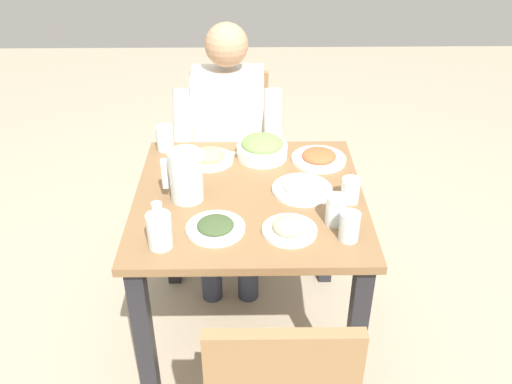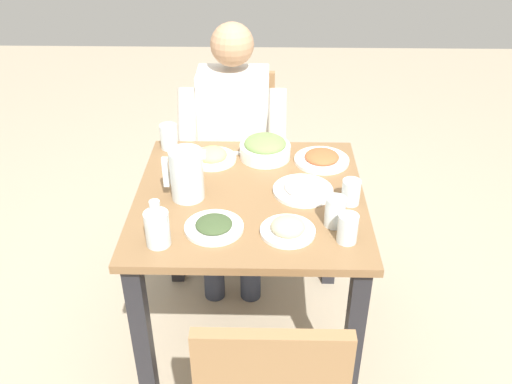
{
  "view_description": "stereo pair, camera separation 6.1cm",
  "coord_description": "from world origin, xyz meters",
  "px_view_note": "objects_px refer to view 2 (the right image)",
  "views": [
    {
      "loc": [
        0.0,
        1.74,
        1.84
      ],
      "look_at": [
        -0.02,
        0.0,
        0.75
      ],
      "focal_mm": 39.18,
      "sensor_mm": 36.0,
      "label": 1
    },
    {
      "loc": [
        -0.06,
        1.74,
        1.84
      ],
      "look_at": [
        -0.02,
        0.0,
        0.75
      ],
      "focal_mm": 39.18,
      "sensor_mm": 36.0,
      "label": 2
    }
  ],
  "objects_px": {
    "dining_table": "(250,223)",
    "diner_near": "(233,145)",
    "water_pitcher": "(187,174)",
    "plate_dolmas": "(214,226)",
    "plate_beans": "(288,228)",
    "plate_yoghurt": "(303,188)",
    "oil_carafe": "(157,230)",
    "plate_fries": "(212,156)",
    "water_glass_center": "(335,212)",
    "water_glass_far_right": "(348,228)",
    "plate_rice_curry": "(322,158)",
    "water_glass_by_pitcher": "(169,137)",
    "salad_bowl": "(265,148)",
    "water_glass_near_right": "(351,192)",
    "chair_near": "(236,152)"
  },
  "relations": [
    {
      "from": "dining_table",
      "to": "diner_near",
      "type": "relative_size",
      "value": 0.71
    },
    {
      "from": "dining_table",
      "to": "water_pitcher",
      "type": "relative_size",
      "value": 4.44
    },
    {
      "from": "plate_dolmas",
      "to": "plate_beans",
      "type": "bearing_deg",
      "value": 176.36
    },
    {
      "from": "plate_yoghurt",
      "to": "plate_beans",
      "type": "bearing_deg",
      "value": 76.03
    },
    {
      "from": "plate_beans",
      "to": "oil_carafe",
      "type": "distance_m",
      "value": 0.43
    },
    {
      "from": "water_pitcher",
      "to": "oil_carafe",
      "type": "distance_m",
      "value": 0.29
    },
    {
      "from": "diner_near",
      "to": "plate_dolmas",
      "type": "distance_m",
      "value": 0.76
    },
    {
      "from": "plate_fries",
      "to": "water_glass_center",
      "type": "height_order",
      "value": "water_glass_center"
    },
    {
      "from": "plate_fries",
      "to": "water_glass_far_right",
      "type": "bearing_deg",
      "value": 132.36
    },
    {
      "from": "plate_yoghurt",
      "to": "plate_rice_curry",
      "type": "bearing_deg",
      "value": -110.65
    },
    {
      "from": "plate_fries",
      "to": "plate_dolmas",
      "type": "xyz_separation_m",
      "value": [
        -0.05,
        0.48,
        -0.01
      ]
    },
    {
      "from": "water_glass_by_pitcher",
      "to": "diner_near",
      "type": "bearing_deg",
      "value": -145.28
    },
    {
      "from": "plate_dolmas",
      "to": "water_glass_far_right",
      "type": "distance_m",
      "value": 0.44
    },
    {
      "from": "plate_fries",
      "to": "water_glass_by_pitcher",
      "type": "bearing_deg",
      "value": -28.47
    },
    {
      "from": "salad_bowl",
      "to": "plate_dolmas",
      "type": "bearing_deg",
      "value": 71.69
    },
    {
      "from": "plate_beans",
      "to": "water_glass_by_pitcher",
      "type": "distance_m",
      "value": 0.77
    },
    {
      "from": "water_pitcher",
      "to": "plate_beans",
      "type": "distance_m",
      "value": 0.42
    },
    {
      "from": "water_pitcher",
      "to": "water_glass_near_right",
      "type": "relative_size",
      "value": 2.04
    },
    {
      "from": "diner_near",
      "to": "plate_fries",
      "type": "distance_m",
      "value": 0.31
    },
    {
      "from": "chair_near",
      "to": "salad_bowl",
      "type": "bearing_deg",
      "value": 107.91
    },
    {
      "from": "plate_yoghurt",
      "to": "water_glass_by_pitcher",
      "type": "xyz_separation_m",
      "value": [
        0.55,
        -0.34,
        0.04
      ]
    },
    {
      "from": "plate_yoghurt",
      "to": "water_glass_center",
      "type": "bearing_deg",
      "value": 115.03
    },
    {
      "from": "plate_fries",
      "to": "plate_dolmas",
      "type": "height_order",
      "value": "plate_fries"
    },
    {
      "from": "plate_fries",
      "to": "plate_yoghurt",
      "type": "distance_m",
      "value": 0.43
    },
    {
      "from": "chair_near",
      "to": "water_glass_near_right",
      "type": "distance_m",
      "value": 0.95
    },
    {
      "from": "chair_near",
      "to": "plate_beans",
      "type": "height_order",
      "value": "chair_near"
    },
    {
      "from": "water_glass_by_pitcher",
      "to": "water_glass_near_right",
      "type": "xyz_separation_m",
      "value": [
        -0.71,
        0.41,
        -0.01
      ]
    },
    {
      "from": "chair_near",
      "to": "water_glass_near_right",
      "type": "height_order",
      "value": "chair_near"
    },
    {
      "from": "dining_table",
      "to": "salad_bowl",
      "type": "xyz_separation_m",
      "value": [
        -0.05,
        -0.29,
        0.17
      ]
    },
    {
      "from": "salad_bowl",
      "to": "plate_rice_curry",
      "type": "height_order",
      "value": "salad_bowl"
    },
    {
      "from": "water_glass_far_right",
      "to": "plate_beans",
      "type": "bearing_deg",
      "value": -11.62
    },
    {
      "from": "dining_table",
      "to": "water_pitcher",
      "type": "height_order",
      "value": "water_pitcher"
    },
    {
      "from": "salad_bowl",
      "to": "oil_carafe",
      "type": "relative_size",
      "value": 1.27
    },
    {
      "from": "chair_near",
      "to": "water_glass_center",
      "type": "xyz_separation_m",
      "value": [
        -0.39,
        0.93,
        0.28
      ]
    },
    {
      "from": "chair_near",
      "to": "oil_carafe",
      "type": "relative_size",
      "value": 5.44
    },
    {
      "from": "dining_table",
      "to": "plate_rice_curry",
      "type": "xyz_separation_m",
      "value": [
        -0.28,
        -0.25,
        0.15
      ]
    },
    {
      "from": "diner_near",
      "to": "plate_dolmas",
      "type": "relative_size",
      "value": 5.96
    },
    {
      "from": "chair_near",
      "to": "plate_fries",
      "type": "relative_size",
      "value": 4.6
    },
    {
      "from": "water_glass_by_pitcher",
      "to": "oil_carafe",
      "type": "relative_size",
      "value": 0.65
    },
    {
      "from": "plate_fries",
      "to": "water_glass_far_right",
      "type": "xyz_separation_m",
      "value": [
        -0.48,
        0.53,
        0.03
      ]
    },
    {
      "from": "salad_bowl",
      "to": "water_glass_center",
      "type": "relative_size",
      "value": 1.95
    },
    {
      "from": "dining_table",
      "to": "oil_carafe",
      "type": "distance_m",
      "value": 0.46
    },
    {
      "from": "chair_near",
      "to": "water_glass_far_right",
      "type": "bearing_deg",
      "value": 112.26
    },
    {
      "from": "water_pitcher",
      "to": "water_glass_center",
      "type": "relative_size",
      "value": 1.78
    },
    {
      "from": "salad_bowl",
      "to": "plate_beans",
      "type": "height_order",
      "value": "salad_bowl"
    },
    {
      "from": "plate_rice_curry",
      "to": "water_glass_near_right",
      "type": "bearing_deg",
      "value": 104.46
    },
    {
      "from": "plate_yoghurt",
      "to": "salad_bowl",
      "type": "bearing_deg",
      "value": -61.95
    },
    {
      "from": "water_glass_far_right",
      "to": "oil_carafe",
      "type": "height_order",
      "value": "oil_carafe"
    },
    {
      "from": "diner_near",
      "to": "water_glass_far_right",
      "type": "height_order",
      "value": "diner_near"
    },
    {
      "from": "oil_carafe",
      "to": "plate_dolmas",
      "type": "bearing_deg",
      "value": -154.26
    }
  ]
}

